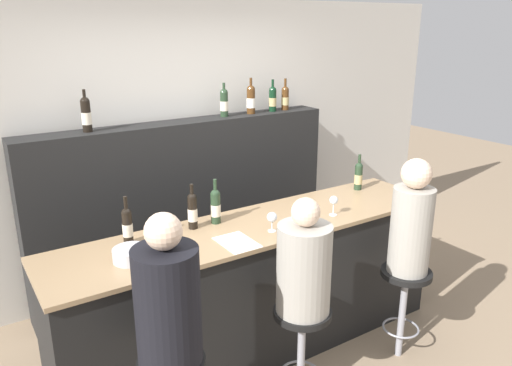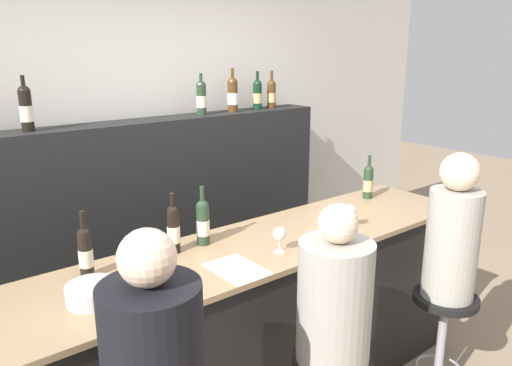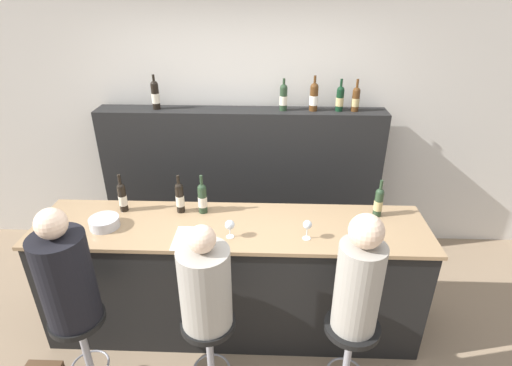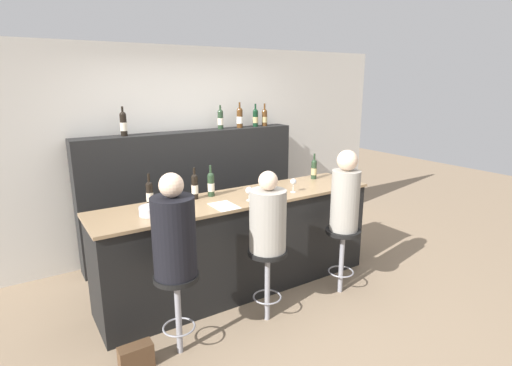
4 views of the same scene
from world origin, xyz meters
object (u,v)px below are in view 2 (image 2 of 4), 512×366
object	(u,v)px
wine_bottle_backbar_4	(271,94)
wine_glass_0	(279,234)
guest_seated_left	(154,364)
wine_bottle_counter_1	(173,228)
wine_bottle_backbar_3	(257,94)
guest_seated_middle	(335,296)
bar_stool_right	(443,320)
wine_bottle_counter_2	(203,222)
wine_glass_1	(351,211)
wine_bottle_backbar_0	(26,108)
wine_bottle_counter_3	(368,181)
wine_bottle_backbar_1	(201,97)
wine_bottle_counter_0	(85,251)
guest_seated_right	(453,234)
wine_bottle_backbar_2	(233,94)
metal_bowl	(93,293)

from	to	relation	value
wine_bottle_backbar_4	wine_glass_0	size ratio (longest dim) A/B	2.19
guest_seated_left	wine_bottle_counter_1	bearing A→B (deg)	56.51
wine_bottle_backbar_3	wine_bottle_backbar_4	xyz separation A→B (m)	(0.15, -0.00, -0.00)
guest_seated_middle	bar_stool_right	xyz separation A→B (m)	(0.94, -0.00, -0.46)
guest_seated_left	bar_stool_right	distance (m)	1.88
wine_bottle_counter_2	guest_seated_left	bearing A→B (deg)	-131.26
wine_glass_1	wine_glass_0	bearing A→B (deg)	180.00
wine_bottle_backbar_3	guest_seated_left	size ratio (longest dim) A/B	0.37
wine_bottle_backbar_0	wine_glass_0	xyz separation A→B (m)	(0.82, -1.34, -0.59)
wine_bottle_counter_3	wine_bottle_backbar_1	xyz separation A→B (m)	(-0.73, 1.00, 0.56)
bar_stool_right	wine_bottle_counter_1	bearing A→B (deg)	146.43
wine_bottle_backbar_0	wine_bottle_backbar_3	world-z (taller)	wine_bottle_backbar_0
wine_bottle_counter_0	guest_seated_left	size ratio (longest dim) A/B	0.39
wine_bottle_backbar_1	guest_seated_middle	bearing A→B (deg)	-105.50
wine_bottle_backbar_0	bar_stool_right	bearing A→B (deg)	-47.94
wine_bottle_counter_1	guest_seated_left	bearing A→B (deg)	-123.49
wine_glass_1	guest_seated_right	size ratio (longest dim) A/B	0.18
wine_bottle_counter_2	wine_bottle_backbar_4	xyz separation A→B (m)	(1.33, 1.00, 0.54)
wine_bottle_counter_2	bar_stool_right	bearing A→B (deg)	-37.75
wine_bottle_backbar_3	wine_glass_1	xyz separation A→B (m)	(-0.38, -1.34, -0.56)
wine_bottle_counter_0	guest_seated_middle	size ratio (longest dim) A/B	0.44
wine_bottle_backbar_2	metal_bowl	bearing A→B (deg)	-142.89
wine_bottle_counter_0	wine_bottle_backbar_1	xyz separation A→B (m)	(1.29, 1.00, 0.55)
wine_glass_0	guest_seated_left	world-z (taller)	guest_seated_left
wine_bottle_counter_3	bar_stool_right	xyz separation A→B (m)	(-0.30, -0.83, -0.60)
guest_seated_left	guest_seated_middle	bearing A→B (deg)	0.00
wine_bottle_backbar_1	wine_glass_0	world-z (taller)	wine_bottle_backbar_1
wine_bottle_counter_2	metal_bowl	size ratio (longest dim) A/B	1.46
wine_bottle_counter_1	wine_bottle_counter_2	xyz separation A→B (m)	(0.18, 0.00, -0.00)
wine_bottle_backbar_2	bar_stool_right	xyz separation A→B (m)	(0.15, -1.83, -1.16)
wine_bottle_backbar_2	metal_bowl	xyz separation A→B (m)	(-1.64, -1.24, -0.65)
wine_bottle_counter_2	bar_stool_right	xyz separation A→B (m)	(1.08, -0.83, -0.61)
wine_bottle_counter_3	wine_glass_0	xyz separation A→B (m)	(-1.13, -0.34, -0.02)
wine_bottle_backbar_3	guest_seated_middle	world-z (taller)	wine_bottle_backbar_3
wine_bottle_backbar_2	metal_bowl	distance (m)	2.16
wine_bottle_backbar_3	wine_bottle_backbar_4	bearing A→B (deg)	-0.00
wine_bottle_backbar_4	wine_glass_1	bearing A→B (deg)	-111.42
wine_bottle_backbar_3	wine_bottle_counter_3	bearing A→B (deg)	-78.52
wine_bottle_backbar_0	guest_seated_left	xyz separation A→B (m)	(-0.16, -1.83, -0.66)
wine_bottle_counter_3	wine_bottle_backbar_2	xyz separation A→B (m)	(-0.45, 1.00, 0.56)
wine_bottle_counter_3	wine_glass_1	bearing A→B (deg)	-149.49
guest_seated_middle	wine_bottle_backbar_4	bearing A→B (deg)	57.04
wine_bottle_backbar_4	guest_seated_right	world-z (taller)	wine_bottle_backbar_4
guest_seated_middle	metal_bowl	bearing A→B (deg)	145.15
guest_seated_left	guest_seated_middle	distance (m)	0.87
guest_seated_left	guest_seated_middle	world-z (taller)	guest_seated_left
wine_bottle_backbar_0	wine_bottle_backbar_1	size ratio (longest dim) A/B	1.09
wine_glass_0	guest_seated_left	distance (m)	1.10
wine_bottle_backbar_4	bar_stool_right	size ratio (longest dim) A/B	0.43
metal_bowl	wine_bottle_counter_1	bearing A→B (deg)	24.84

